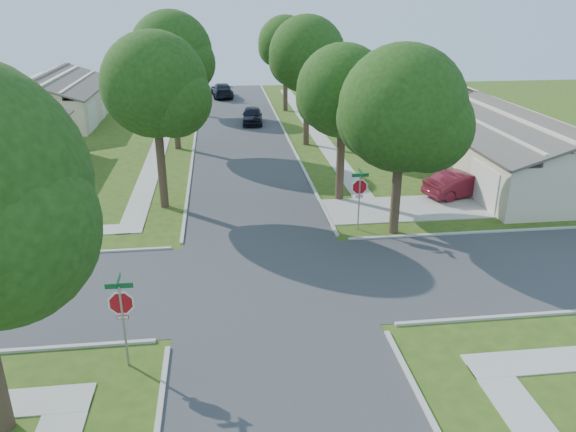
% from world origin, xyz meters
% --- Properties ---
extents(ground, '(100.00, 100.00, 0.00)m').
position_xyz_m(ground, '(0.00, 0.00, 0.00)').
color(ground, '#2F4914').
rests_on(ground, ground).
extents(road_ns, '(7.00, 100.00, 0.02)m').
position_xyz_m(road_ns, '(0.00, 0.00, 0.00)').
color(road_ns, '#333335').
rests_on(road_ns, ground).
extents(sidewalk_ne, '(1.20, 40.00, 0.04)m').
position_xyz_m(sidewalk_ne, '(6.10, 26.00, 0.02)').
color(sidewalk_ne, '#9E9B91').
rests_on(sidewalk_ne, ground).
extents(sidewalk_nw, '(1.20, 40.00, 0.04)m').
position_xyz_m(sidewalk_nw, '(-6.10, 26.00, 0.02)').
color(sidewalk_nw, '#9E9B91').
rests_on(sidewalk_nw, ground).
extents(driveway, '(8.80, 3.60, 0.05)m').
position_xyz_m(driveway, '(7.90, 7.10, 0.03)').
color(driveway, '#9E9B91').
rests_on(driveway, ground).
extents(stop_sign_sw, '(1.05, 0.80, 2.98)m').
position_xyz_m(stop_sign_sw, '(-4.70, -4.70, 2.03)').
color(stop_sign_sw, gray).
rests_on(stop_sign_sw, ground).
extents(stop_sign_ne, '(1.05, 0.80, 2.98)m').
position_xyz_m(stop_sign_ne, '(4.70, 4.70, 2.03)').
color(stop_sign_ne, gray).
rests_on(stop_sign_ne, ground).
extents(tree_e_near, '(4.97, 4.80, 8.28)m').
position_xyz_m(tree_e_near, '(4.75, 9.01, 5.64)').
color(tree_e_near, '#38281C').
rests_on(tree_e_near, ground).
extents(tree_e_mid, '(5.59, 5.40, 9.21)m').
position_xyz_m(tree_e_mid, '(4.76, 21.01, 6.25)').
color(tree_e_mid, '#38281C').
rests_on(tree_e_mid, ground).
extents(tree_e_far, '(5.17, 5.00, 8.72)m').
position_xyz_m(tree_e_far, '(4.75, 34.01, 5.98)').
color(tree_e_far, '#38281C').
rests_on(tree_e_far, ground).
extents(tree_w_near, '(5.38, 5.20, 8.97)m').
position_xyz_m(tree_w_near, '(-4.64, 9.01, 6.12)').
color(tree_w_near, '#38281C').
rests_on(tree_w_near, ground).
extents(tree_w_mid, '(5.80, 5.60, 9.56)m').
position_xyz_m(tree_w_mid, '(-4.64, 21.01, 6.49)').
color(tree_w_mid, '#38281C').
rests_on(tree_w_mid, ground).
extents(tree_w_far, '(4.76, 4.60, 8.04)m').
position_xyz_m(tree_w_far, '(-4.65, 34.01, 5.51)').
color(tree_w_far, '#38281C').
rests_on(tree_w_far, ground).
extents(tree_ne_corner, '(5.80, 5.60, 8.66)m').
position_xyz_m(tree_ne_corner, '(6.36, 4.21, 5.59)').
color(tree_ne_corner, '#38281C').
rests_on(tree_ne_corner, ground).
extents(house_ne_near, '(8.42, 13.60, 4.23)m').
position_xyz_m(house_ne_near, '(15.99, 11.00, 1.52)').
color(house_ne_near, beige).
rests_on(house_ne_near, ground).
extents(house_ne_far, '(8.42, 13.60, 4.23)m').
position_xyz_m(house_ne_far, '(15.99, 29.00, 1.52)').
color(house_ne_far, beige).
rests_on(house_ne_far, ground).
extents(house_nw_far, '(8.42, 13.60, 4.23)m').
position_xyz_m(house_nw_far, '(-15.99, 32.00, 1.52)').
color(house_nw_far, beige).
rests_on(house_nw_far, ground).
extents(car_driveway, '(4.56, 2.72, 1.42)m').
position_xyz_m(car_driveway, '(11.50, 8.70, 0.71)').
color(car_driveway, maroon).
rests_on(car_driveway, ground).
extents(car_curb_east, '(1.96, 4.28, 1.42)m').
position_xyz_m(car_curb_east, '(1.20, 28.65, 0.71)').
color(car_curb_east, black).
rests_on(car_curb_east, ground).
extents(car_curb_west, '(2.51, 5.36, 1.51)m').
position_xyz_m(car_curb_west, '(-1.20, 42.21, 0.76)').
color(car_curb_west, black).
rests_on(car_curb_west, ground).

